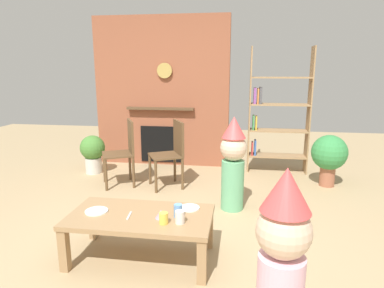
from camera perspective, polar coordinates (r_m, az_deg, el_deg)
ground_plane at (r=3.28m, az=-3.77°, el=-16.12°), size 12.00×12.00×0.00m
brick_fireplace_feature at (r=5.57m, az=-5.14°, el=8.67°), size 2.20×0.28×2.40m
bookshelf at (r=5.27m, az=13.91°, el=4.94°), size 0.90×0.28×1.90m
coffee_table at (r=2.89m, az=-8.76°, el=-12.83°), size 1.19×0.62×0.40m
paper_cup_near_left at (r=2.77m, az=-2.38°, el=-11.29°), size 0.07×0.07×0.11m
paper_cup_near_right at (r=2.68m, az=-4.86°, el=-12.48°), size 0.07×0.07×0.09m
paper_cup_center at (r=2.67m, az=-2.07°, el=-12.33°), size 0.07×0.07×0.10m
paper_plate_front at (r=3.00m, az=-15.95°, el=-10.93°), size 0.19×0.19×0.01m
paper_plate_rear at (r=2.95m, az=-0.40°, el=-10.81°), size 0.17×0.17×0.01m
birthday_cake_slice at (r=2.77m, az=-5.28°, el=-11.77°), size 0.10×0.10×0.07m
table_fork at (r=2.86m, az=-10.65°, el=-11.88°), size 0.03×0.15×0.01m
child_with_cone_hat at (r=1.98m, az=15.08°, el=-18.19°), size 0.30×0.30×1.09m
child_in_pink at (r=3.78m, az=7.01°, el=-2.93°), size 0.30×0.30×1.07m
dining_chair_left at (r=4.67m, az=-11.44°, el=-0.78°), size 0.54×0.54×0.90m
dining_chair_middle at (r=4.51m, az=-3.41°, el=-1.01°), size 0.54×0.54×0.90m
potted_plant_tall at (r=4.90m, az=22.32°, el=-1.69°), size 0.48×0.48×0.71m
potted_plant_short at (r=5.35m, az=-16.54°, el=-1.23°), size 0.38×0.38×0.59m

